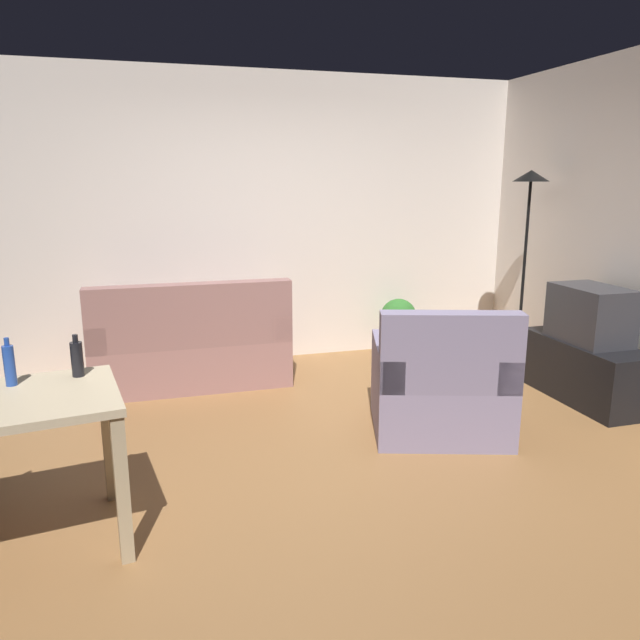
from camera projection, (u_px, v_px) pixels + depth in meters
name	position (u px, v px, depth m)	size (l,w,h in m)	color
ground_plane	(326.00, 449.00, 3.99)	(5.20, 4.40, 0.02)	olive
wall_rear	(261.00, 220.00, 5.73)	(5.20, 0.10, 2.70)	silver
couch	(191.00, 348.00, 5.20)	(1.63, 0.84, 0.92)	#996B66
tv_stand	(585.00, 370.00, 4.82)	(0.44, 1.10, 0.48)	black
tv	(591.00, 314.00, 4.72)	(0.41, 0.60, 0.44)	#2D2D33
torchiere_lamp	(528.00, 215.00, 5.40)	(0.32, 0.32, 1.81)	black
potted_plant	(398.00, 322.00, 6.04)	(0.36, 0.36, 0.57)	brown
armchair	(441.00, 388.00, 4.17)	(1.11, 1.07, 0.92)	gray
bottle_blue	(9.00, 365.00, 2.89)	(0.05, 0.05, 0.24)	#2347A3
bottle_dark	(77.00, 358.00, 3.03)	(0.06, 0.06, 0.22)	black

